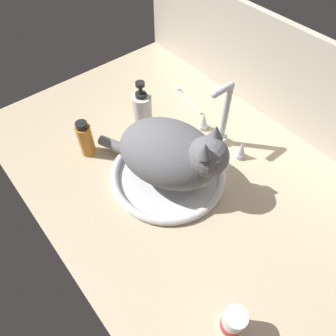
{
  "coord_description": "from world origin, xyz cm",
  "views": [
    {
      "loc": [
        45.34,
        -39.91,
        78.7
      ],
      "look_at": [
        1.29,
        -3.38,
        7.0
      ],
      "focal_mm": 33.83,
      "sensor_mm": 36.0,
      "label": 1
    }
  ],
  "objects": [
    {
      "name": "cat",
      "position": [
        3.01,
        -2.69,
        14.13
      ],
      "size": [
        39.77,
        29.96,
        20.79
      ],
      "color": "slate",
      "rests_on": "sink_basin"
    },
    {
      "name": "toothbrush",
      "position": [
        -21.48,
        24.44,
        3.62
      ],
      "size": [
        17.18,
        3.28,
        1.7
      ],
      "color": "silver",
      "rests_on": "countertop"
    },
    {
      "name": "faucet",
      "position": [
        1.29,
        18.39,
        11.6
      ],
      "size": [
        19.97,
        9.27,
        23.55
      ],
      "color": "silver",
      "rests_on": "countertop"
    },
    {
      "name": "pill_bottle",
      "position": [
        41.69,
        -19.42,
        7.38
      ],
      "size": [
        4.83,
        4.83,
        9.43
      ],
      "color": "white",
      "rests_on": "countertop"
    },
    {
      "name": "backsplash_wall",
      "position": [
        0.0,
        41.56,
        17.65
      ],
      "size": [
        121.34,
        2.4,
        35.3
      ],
      "primitive_type": "cube",
      "color": "beige",
      "rests_on": "ground"
    },
    {
      "name": "soap_pump_bottle",
      "position": [
        -21.09,
        4.19,
        9.62
      ],
      "size": [
        6.48,
        6.48,
        17.56
      ],
      "color": "silver",
      "rests_on": "countertop"
    },
    {
      "name": "amber_bottle",
      "position": [
        -22.38,
        -16.51,
        8.9
      ],
      "size": [
        4.67,
        4.67,
        12.52
      ],
      "color": "#C67A23",
      "rests_on": "countertop"
    },
    {
      "name": "countertop",
      "position": [
        0.0,
        0.0,
        1.5
      ],
      "size": [
        121.34,
        80.72,
        3.0
      ],
      "primitive_type": "cube",
      "color": "#CCB793",
      "rests_on": "ground"
    },
    {
      "name": "sink_basin",
      "position": [
        1.29,
        -3.38,
        4.07
      ],
      "size": [
        34.35,
        34.35,
        2.43
      ],
      "color": "white",
      "rests_on": "countertop"
    }
  ]
}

